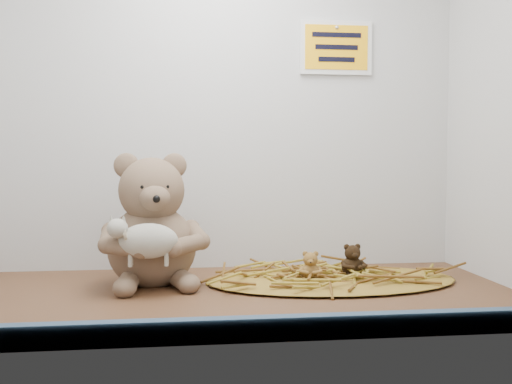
{
  "coord_description": "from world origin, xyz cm",
  "views": [
    {
      "loc": [
        -7.04,
        -111.71,
        26.99
      ],
      "look_at": [
        6.71,
        3.55,
        20.36
      ],
      "focal_mm": 40.0,
      "sensor_mm": 36.0,
      "label": 1
    }
  ],
  "objects": [
    {
      "name": "wall_sign",
      "position": [
        30.0,
        29.4,
        55.0
      ],
      "size": [
        16.0,
        1.2,
        11.0
      ],
      "primitive_type": "cube",
      "color": "#F3A60C",
      "rests_on": "back_wall"
    },
    {
      "name": "toy_lamb",
      "position": [
        -14.92,
        1.67,
        10.92
      ],
      "size": [
        15.16,
        9.25,
        9.79
      ],
      "primitive_type": null,
      "color": "#BBB8A8",
      "rests_on": "main_teddy"
    },
    {
      "name": "main_teddy",
      "position": [
        -14.92,
        11.85,
        14.19
      ],
      "size": [
        26.6,
        27.65,
        28.39
      ],
      "primitive_type": null,
      "rotation": [
        0.0,
        0.0,
        0.17
      ],
      "color": "#785D4A",
      "rests_on": "shelf_floor"
    },
    {
      "name": "alcove_shell",
      "position": [
        0.0,
        9.0,
        45.0
      ],
      "size": [
        120.4,
        60.2,
        90.4
      ],
      "color": "#432917",
      "rests_on": "ground"
    },
    {
      "name": "straw_bed",
      "position": [
        24.34,
        10.03,
        0.54
      ],
      "size": [
        55.63,
        32.3,
        1.08
      ],
      "primitive_type": "ellipsoid",
      "color": "olive",
      "rests_on": "shelf_floor"
    },
    {
      "name": "front_rail",
      "position": [
        0.0,
        -28.8,
        1.8
      ],
      "size": [
        119.28,
        2.2,
        3.6
      ],
      "primitive_type": "cube",
      "color": "#39576E",
      "rests_on": "shelf_floor"
    },
    {
      "name": "mini_teddy_brown",
      "position": [
        29.53,
        11.85,
        4.69
      ],
      "size": [
        6.31,
        6.61,
        7.23
      ],
      "primitive_type": null,
      "rotation": [
        0.0,
        0.0,
        0.08
      ],
      "color": "black",
      "rests_on": "straw_bed"
    },
    {
      "name": "mini_teddy_tan",
      "position": [
        19.15,
        8.21,
        4.26
      ],
      "size": [
        6.08,
        6.31,
        6.37
      ],
      "primitive_type": null,
      "rotation": [
        0.0,
        0.0,
        -0.19
      ],
      "color": "olive",
      "rests_on": "straw_bed"
    }
  ]
}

